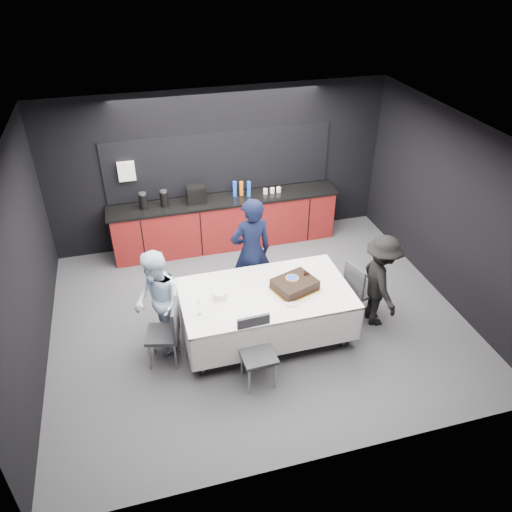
% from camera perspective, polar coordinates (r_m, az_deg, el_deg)
% --- Properties ---
extents(ground, '(6.00, 6.00, 0.00)m').
position_cam_1_polar(ground, '(7.59, 0.20, -7.05)').
color(ground, '#434348').
rests_on(ground, ground).
extents(room_shell, '(6.04, 5.04, 2.82)m').
position_cam_1_polar(room_shell, '(6.55, 0.23, 5.47)').
color(room_shell, white).
rests_on(room_shell, ground).
extents(kitchenette, '(4.10, 0.64, 2.05)m').
position_cam_1_polar(kitchenette, '(9.07, -3.65, 4.36)').
color(kitchenette, '#620F10').
rests_on(kitchenette, ground).
extents(party_table, '(2.32, 1.32, 0.78)m').
position_cam_1_polar(party_table, '(6.89, 1.10, -5.05)').
color(party_table, '#99999E').
rests_on(party_table, ground).
extents(cake_assembly, '(0.71, 0.64, 0.18)m').
position_cam_1_polar(cake_assembly, '(6.84, 4.45, -3.26)').
color(cake_assembly, gold).
rests_on(cake_assembly, party_table).
extents(plate_stack, '(0.20, 0.20, 0.10)m').
position_cam_1_polar(plate_stack, '(6.69, -4.14, -4.42)').
color(plate_stack, white).
rests_on(plate_stack, party_table).
extents(loose_plate_near, '(0.21, 0.21, 0.01)m').
position_cam_1_polar(loose_plate_near, '(6.48, -1.38, -6.28)').
color(loose_plate_near, white).
rests_on(loose_plate_near, party_table).
extents(loose_plate_right_a, '(0.18, 0.18, 0.01)m').
position_cam_1_polar(loose_plate_right_a, '(7.12, 5.56, -2.33)').
color(loose_plate_right_a, white).
rests_on(loose_plate_right_a, party_table).
extents(loose_plate_right_b, '(0.19, 0.19, 0.01)m').
position_cam_1_polar(loose_plate_right_b, '(6.90, 8.22, -3.86)').
color(loose_plate_right_b, white).
rests_on(loose_plate_right_b, party_table).
extents(loose_plate_far, '(0.21, 0.21, 0.01)m').
position_cam_1_polar(loose_plate_far, '(7.07, -0.04, -2.47)').
color(loose_plate_far, white).
rests_on(loose_plate_far, party_table).
extents(fork_pile, '(0.16, 0.12, 0.02)m').
position_cam_1_polar(fork_pile, '(6.59, 4.05, -5.54)').
color(fork_pile, white).
rests_on(fork_pile, party_table).
extents(champagne_flute, '(0.06, 0.06, 0.22)m').
position_cam_1_polar(champagne_flute, '(6.38, -6.61, -5.54)').
color(champagne_flute, white).
rests_on(champagne_flute, party_table).
extents(chair_left, '(0.51, 0.51, 0.92)m').
position_cam_1_polar(chair_left, '(6.68, -10.03, -8.26)').
color(chair_left, '#2C2C31').
rests_on(chair_left, ground).
extents(chair_right, '(0.52, 0.52, 0.92)m').
position_cam_1_polar(chair_right, '(7.47, 11.67, -3.43)').
color(chair_right, '#2C2C31').
rests_on(chair_right, ground).
extents(chair_near, '(0.44, 0.44, 0.92)m').
position_cam_1_polar(chair_near, '(6.35, 0.02, -10.28)').
color(chair_near, '#2C2C31').
rests_on(chair_near, ground).
extents(person_center, '(0.70, 0.51, 1.77)m').
position_cam_1_polar(person_center, '(7.43, -0.56, 0.43)').
color(person_center, black).
rests_on(person_center, ground).
extents(person_left, '(0.76, 0.87, 1.53)m').
position_cam_1_polar(person_left, '(6.76, -11.15, -5.32)').
color(person_left, silver).
rests_on(person_left, ground).
extents(person_right, '(0.62, 0.97, 1.44)m').
position_cam_1_polar(person_right, '(7.33, 14.03, -2.81)').
color(person_right, black).
rests_on(person_right, ground).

